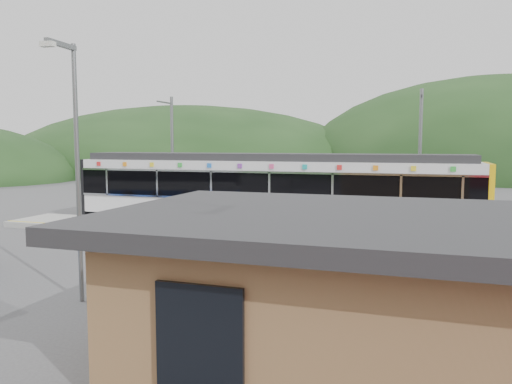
% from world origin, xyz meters
% --- Properties ---
extents(ground, '(120.00, 120.00, 0.00)m').
position_xyz_m(ground, '(0.00, 0.00, 0.00)').
color(ground, '#4C4C4F').
rests_on(ground, ground).
extents(hills, '(146.00, 149.00, 26.00)m').
position_xyz_m(hills, '(6.19, 5.29, 0.00)').
color(hills, '#1E3D19').
rests_on(hills, ground).
extents(platform, '(26.00, 3.20, 0.30)m').
position_xyz_m(platform, '(0.00, 3.30, 0.15)').
color(platform, '#9E9E99').
rests_on(platform, ground).
extents(yellow_line, '(26.00, 0.10, 0.01)m').
position_xyz_m(yellow_line, '(0.00, 2.00, 0.30)').
color(yellow_line, yellow).
rests_on(yellow_line, platform).
extents(train, '(20.44, 3.01, 3.74)m').
position_xyz_m(train, '(-0.22, 6.00, 2.06)').
color(train, black).
rests_on(train, ground).
extents(catenary_mast_west, '(0.18, 1.80, 7.00)m').
position_xyz_m(catenary_mast_west, '(-7.00, 8.56, 3.65)').
color(catenary_mast_west, slate).
rests_on(catenary_mast_west, ground).
extents(catenary_mast_east, '(0.18, 1.80, 7.00)m').
position_xyz_m(catenary_mast_east, '(7.00, 8.56, 3.65)').
color(catenary_mast_east, slate).
rests_on(catenary_mast_east, ground).
extents(station_shelter, '(9.20, 6.20, 3.00)m').
position_xyz_m(station_shelter, '(6.00, -9.01, 1.55)').
color(station_shelter, olive).
rests_on(station_shelter, ground).
extents(lamp_post, '(0.36, 1.18, 6.82)m').
position_xyz_m(lamp_post, '(-1.57, -7.17, 4.05)').
color(lamp_post, slate).
rests_on(lamp_post, ground).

